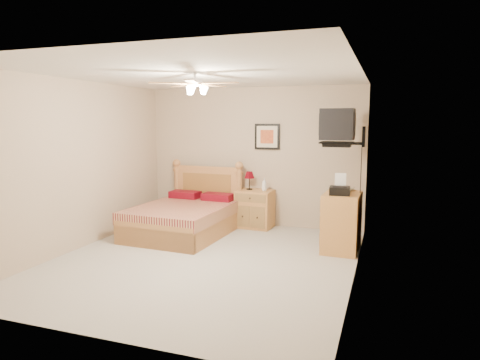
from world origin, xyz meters
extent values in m
plane|color=#ABA69B|center=(0.00, 0.00, 0.00)|extent=(4.50, 4.50, 0.00)
cube|color=white|center=(0.00, 0.00, 2.50)|extent=(4.00, 4.50, 0.04)
cube|color=tan|center=(0.00, 2.25, 1.25)|extent=(4.00, 0.04, 2.50)
cube|color=tan|center=(0.00, -2.25, 1.25)|extent=(4.00, 0.04, 2.50)
cube|color=tan|center=(-2.00, 0.00, 1.25)|extent=(0.04, 4.50, 2.50)
cube|color=tan|center=(2.00, 0.00, 1.25)|extent=(0.04, 4.50, 2.50)
cube|color=#A8793C|center=(0.11, 2.00, 0.34)|extent=(0.65, 0.50, 0.67)
imported|color=white|center=(0.29, 2.00, 0.79)|extent=(0.11, 0.11, 0.23)
cube|color=black|center=(0.27, 2.23, 1.62)|extent=(0.46, 0.04, 0.46)
cube|color=#B88036|center=(1.73, 1.09, 0.43)|extent=(0.53, 0.74, 0.86)
imported|color=beige|center=(1.68, 1.37, 0.87)|extent=(0.25, 0.29, 0.02)
imported|color=gray|center=(1.68, 1.38, 0.89)|extent=(0.21, 0.26, 0.02)
camera|label=1|loc=(2.33, -5.18, 1.90)|focal=32.00mm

